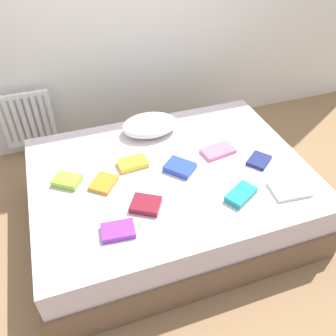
{
  "coord_description": "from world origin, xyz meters",
  "views": [
    {
      "loc": [
        -0.64,
        -1.81,
        2.15
      ],
      "look_at": [
        0.0,
        0.05,
        0.48
      ],
      "focal_mm": 37.68,
      "sensor_mm": 36.0,
      "label": 1
    }
  ],
  "objects_px": {
    "textbook_purple": "(118,231)",
    "textbook_orange": "(104,183)",
    "textbook_yellow": "(133,163)",
    "textbook_lime": "(67,181)",
    "bed": "(170,195)",
    "radiator": "(28,120)",
    "pillow": "(149,125)",
    "textbook_teal": "(241,195)",
    "textbook_blue": "(180,167)",
    "textbook_navy": "(259,160)",
    "textbook_white": "(289,189)",
    "textbook_maroon": "(146,205)"
  },
  "relations": [
    {
      "from": "textbook_orange",
      "to": "textbook_blue",
      "type": "bearing_deg",
      "value": -53.78
    },
    {
      "from": "bed",
      "to": "textbook_yellow",
      "type": "xyz_separation_m",
      "value": [
        -0.24,
        0.14,
        0.27
      ]
    },
    {
      "from": "textbook_purple",
      "to": "textbook_orange",
      "type": "height_order",
      "value": "textbook_purple"
    },
    {
      "from": "textbook_blue",
      "to": "textbook_navy",
      "type": "distance_m",
      "value": 0.59
    },
    {
      "from": "pillow",
      "to": "textbook_blue",
      "type": "distance_m",
      "value": 0.53
    },
    {
      "from": "pillow",
      "to": "textbook_lime",
      "type": "height_order",
      "value": "pillow"
    },
    {
      "from": "bed",
      "to": "textbook_maroon",
      "type": "height_order",
      "value": "textbook_maroon"
    },
    {
      "from": "bed",
      "to": "textbook_navy",
      "type": "xyz_separation_m",
      "value": [
        0.65,
        -0.13,
        0.27
      ]
    },
    {
      "from": "textbook_navy",
      "to": "textbook_white",
      "type": "bearing_deg",
      "value": -121.64
    },
    {
      "from": "textbook_orange",
      "to": "textbook_yellow",
      "type": "distance_m",
      "value": 0.27
    },
    {
      "from": "textbook_lime",
      "to": "textbook_yellow",
      "type": "bearing_deg",
      "value": 39.12
    },
    {
      "from": "textbook_purple",
      "to": "textbook_maroon",
      "type": "xyz_separation_m",
      "value": [
        0.21,
        0.15,
        0.0
      ]
    },
    {
      "from": "textbook_maroon",
      "to": "textbook_yellow",
      "type": "relative_size",
      "value": 0.87
    },
    {
      "from": "bed",
      "to": "textbook_orange",
      "type": "distance_m",
      "value": 0.55
    },
    {
      "from": "textbook_white",
      "to": "textbook_lime",
      "type": "bearing_deg",
      "value": 163.93
    },
    {
      "from": "radiator",
      "to": "textbook_maroon",
      "type": "relative_size",
      "value": 2.89
    },
    {
      "from": "textbook_yellow",
      "to": "textbook_lime",
      "type": "bearing_deg",
      "value": -179.35
    },
    {
      "from": "textbook_teal",
      "to": "textbook_navy",
      "type": "height_order",
      "value": "textbook_teal"
    },
    {
      "from": "bed",
      "to": "radiator",
      "type": "xyz_separation_m",
      "value": [
        -0.96,
        1.2,
        0.16
      ]
    },
    {
      "from": "textbook_orange",
      "to": "textbook_white",
      "type": "relative_size",
      "value": 0.74
    },
    {
      "from": "bed",
      "to": "textbook_maroon",
      "type": "distance_m",
      "value": 0.48
    },
    {
      "from": "textbook_orange",
      "to": "textbook_yellow",
      "type": "xyz_separation_m",
      "value": [
        0.24,
        0.13,
        0.01
      ]
    },
    {
      "from": "bed",
      "to": "radiator",
      "type": "bearing_deg",
      "value": 128.75
    },
    {
      "from": "bed",
      "to": "textbook_orange",
      "type": "relative_size",
      "value": 10.98
    },
    {
      "from": "bed",
      "to": "textbook_white",
      "type": "distance_m",
      "value": 0.87
    },
    {
      "from": "radiator",
      "to": "textbook_blue",
      "type": "distance_m",
      "value": 1.6
    },
    {
      "from": "textbook_teal",
      "to": "textbook_blue",
      "type": "relative_size",
      "value": 1.1
    },
    {
      "from": "textbook_maroon",
      "to": "textbook_blue",
      "type": "distance_m",
      "value": 0.43
    },
    {
      "from": "radiator",
      "to": "textbook_teal",
      "type": "relative_size",
      "value": 2.44
    },
    {
      "from": "textbook_orange",
      "to": "textbook_yellow",
      "type": "bearing_deg",
      "value": -22.29
    },
    {
      "from": "pillow",
      "to": "textbook_orange",
      "type": "xyz_separation_m",
      "value": [
        -0.48,
        -0.5,
        -0.05
      ]
    },
    {
      "from": "radiator",
      "to": "textbook_purple",
      "type": "relative_size",
      "value": 2.69
    },
    {
      "from": "textbook_purple",
      "to": "textbook_yellow",
      "type": "bearing_deg",
      "value": 73.09
    },
    {
      "from": "radiator",
      "to": "textbook_maroon",
      "type": "distance_m",
      "value": 1.65
    },
    {
      "from": "textbook_lime",
      "to": "textbook_white",
      "type": "bearing_deg",
      "value": 12.9
    },
    {
      "from": "textbook_yellow",
      "to": "textbook_blue",
      "type": "bearing_deg",
      "value": -30.78
    },
    {
      "from": "pillow",
      "to": "textbook_yellow",
      "type": "bearing_deg",
      "value": -122.7
    },
    {
      "from": "bed",
      "to": "textbook_lime",
      "type": "distance_m",
      "value": 0.77
    },
    {
      "from": "radiator",
      "to": "textbook_purple",
      "type": "bearing_deg",
      "value": -73.62
    },
    {
      "from": "textbook_white",
      "to": "textbook_lime",
      "type": "distance_m",
      "value": 1.51
    },
    {
      "from": "radiator",
      "to": "pillow",
      "type": "xyz_separation_m",
      "value": [
        0.96,
        -0.69,
        0.17
      ]
    },
    {
      "from": "textbook_lime",
      "to": "bed",
      "type": "bearing_deg",
      "value": 26.58
    },
    {
      "from": "textbook_teal",
      "to": "textbook_purple",
      "type": "xyz_separation_m",
      "value": [
        -0.83,
        -0.03,
        -0.0
      ]
    },
    {
      "from": "textbook_navy",
      "to": "bed",
      "type": "bearing_deg",
      "value": 130.82
    },
    {
      "from": "textbook_teal",
      "to": "textbook_navy",
      "type": "relative_size",
      "value": 1.25
    },
    {
      "from": "pillow",
      "to": "textbook_lime",
      "type": "xyz_separation_m",
      "value": [
        -0.71,
        -0.41,
        -0.05
      ]
    },
    {
      "from": "textbook_white",
      "to": "radiator",
      "type": "bearing_deg",
      "value": 140.55
    },
    {
      "from": "textbook_purple",
      "to": "textbook_orange",
      "type": "relative_size",
      "value": 1.08
    },
    {
      "from": "textbook_blue",
      "to": "textbook_navy",
      "type": "relative_size",
      "value": 1.14
    },
    {
      "from": "radiator",
      "to": "textbook_blue",
      "type": "relative_size",
      "value": 2.68
    }
  ]
}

